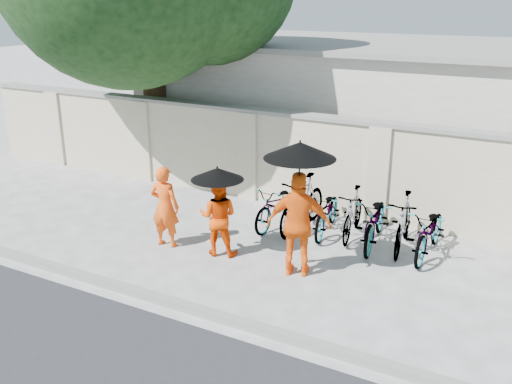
% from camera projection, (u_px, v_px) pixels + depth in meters
% --- Properties ---
extents(ground, '(80.00, 80.00, 0.00)m').
position_uv_depth(ground, '(214.00, 258.00, 10.18)').
color(ground, '#B8B8B8').
extents(kerb, '(40.00, 0.16, 0.12)m').
position_uv_depth(kerb, '(155.00, 297.00, 8.75)').
color(kerb, slate).
rests_on(kerb, ground).
extents(compound_wall, '(20.00, 0.30, 2.00)m').
position_uv_depth(compound_wall, '(334.00, 167.00, 12.06)').
color(compound_wall, beige).
rests_on(compound_wall, ground).
extents(building_behind, '(14.00, 6.00, 3.20)m').
position_uv_depth(building_behind, '(425.00, 113.00, 14.58)').
color(building_behind, beige).
rests_on(building_behind, ground).
extents(monk_left, '(0.61, 0.44, 1.54)m').
position_uv_depth(monk_left, '(165.00, 207.00, 10.47)').
color(monk_left, '#FF5511').
rests_on(monk_left, ground).
extents(monk_center, '(0.83, 0.73, 1.44)m').
position_uv_depth(monk_center, '(218.00, 217.00, 10.14)').
color(monk_center, '#EF4303').
rests_on(monk_center, ground).
extents(parasol_center, '(0.92, 0.92, 0.84)m').
position_uv_depth(parasol_center, '(217.00, 174.00, 9.78)').
color(parasol_center, black).
rests_on(parasol_center, ground).
extents(monk_right, '(1.14, 0.74, 1.80)m').
position_uv_depth(monk_right, '(299.00, 224.00, 9.33)').
color(monk_right, orange).
rests_on(monk_right, ground).
extents(parasol_right, '(1.15, 1.15, 1.29)m').
position_uv_depth(parasol_right, '(300.00, 150.00, 8.83)').
color(parasol_right, black).
rests_on(parasol_right, ground).
extents(bike_0, '(0.70, 1.73, 0.89)m').
position_uv_depth(bike_0, '(278.00, 205.00, 11.47)').
color(bike_0, slate).
rests_on(bike_0, ground).
extents(bike_1, '(0.62, 1.86, 1.10)m').
position_uv_depth(bike_1, '(302.00, 204.00, 11.26)').
color(bike_1, slate).
rests_on(bike_1, ground).
extents(bike_2, '(0.79, 1.72, 0.87)m').
position_uv_depth(bike_2, '(327.00, 212.00, 11.14)').
color(bike_2, slate).
rests_on(bike_2, ground).
extents(bike_3, '(0.64, 1.64, 0.96)m').
position_uv_depth(bike_3, '(353.00, 213.00, 10.95)').
color(bike_3, slate).
rests_on(bike_3, ground).
extents(bike_4, '(0.88, 1.92, 0.98)m').
position_uv_depth(bike_4, '(376.00, 220.00, 10.59)').
color(bike_4, slate).
rests_on(bike_4, ground).
extents(bike_5, '(0.67, 1.77, 1.04)m').
position_uv_depth(bike_5, '(403.00, 223.00, 10.39)').
color(bike_5, slate).
rests_on(bike_5, ground).
extents(bike_6, '(0.65, 1.78, 0.93)m').
position_uv_depth(bike_6, '(430.00, 232.00, 10.14)').
color(bike_6, slate).
rests_on(bike_6, ground).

